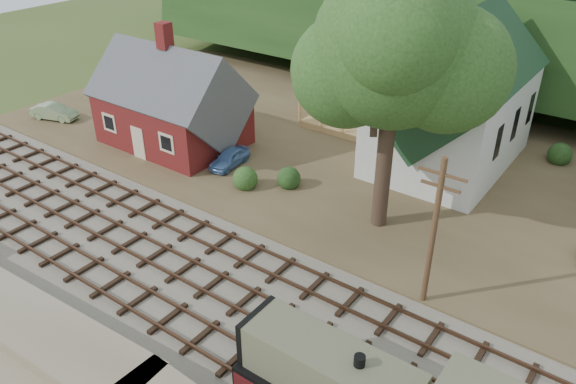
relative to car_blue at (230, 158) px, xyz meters
The scene contains 13 objects.
ground 14.43m from the car_blue, 46.23° to the right, with size 140.00×140.00×0.00m, color #384C1E.
railroad_bed 14.43m from the car_blue, 46.23° to the right, with size 64.00×11.00×0.16m, color #726B5B.
village_flat 12.55m from the car_blue, 37.34° to the left, with size 64.00×26.00×0.30m, color brown.
hillside 33.15m from the car_blue, 72.50° to the left, with size 70.00×28.00×8.00m, color #1E3F19.
ridge 48.64m from the car_blue, 78.18° to the left, with size 80.00×20.00×12.00m, color black.
depot 6.49m from the car_blue, behind, with size 10.80×7.41×9.00m.
church 15.73m from the car_blue, 37.80° to the left, with size 8.40×15.17×13.00m.
timber_frame 12.48m from the car_blue, 71.14° to the left, with size 8.20×6.20×6.99m.
big_tree 15.30m from the car_blue, ahead, with size 10.90×8.40×14.70m.
telegraph_pole_near 18.05m from the car_blue, 17.04° to the right, with size 2.20×0.28×8.00m.
car_blue is the anchor object (origin of this frame).
car_green 17.55m from the car_blue, behind, with size 1.37×3.93×1.29m, color #92AE78.
patio_set 2.78m from the car_blue, 154.91° to the right, with size 2.01×2.01×2.23m.
Camera 1 is at (14.04, -15.66, 18.46)m, focal length 35.00 mm.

